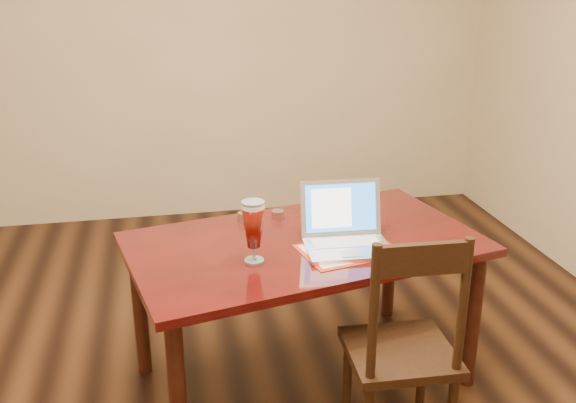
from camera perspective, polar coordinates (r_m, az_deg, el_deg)
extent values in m
cube|color=tan|center=(4.89, -8.25, 13.95)|extent=(4.50, 0.01, 2.70)
cube|color=#4A0C09|center=(2.87, 1.49, -3.83)|extent=(1.69, 1.17, 0.04)
cylinder|color=#32160C|center=(2.57, -9.76, -16.72)|extent=(0.07, 0.07, 0.68)
cylinder|color=#32160C|center=(3.11, 16.12, -10.11)|extent=(0.07, 0.07, 0.68)
cylinder|color=#32160C|center=(3.16, -13.02, -9.34)|extent=(0.07, 0.07, 0.68)
cylinder|color=#32160C|center=(3.62, 9.05, -5.08)|extent=(0.07, 0.07, 0.68)
cube|color=#AC250F|center=(2.78, 5.37, -4.34)|extent=(0.46, 0.37, 0.00)
cube|color=beige|center=(2.78, 5.37, -4.30)|extent=(0.41, 0.32, 0.00)
cube|color=silver|center=(2.77, 5.36, -4.18)|extent=(0.37, 0.27, 0.02)
cube|color=silver|center=(2.81, 5.13, -3.60)|extent=(0.30, 0.13, 0.00)
cube|color=#ACACB0|center=(2.70, 5.71, -4.62)|extent=(0.09, 0.07, 0.00)
cube|color=silver|center=(2.86, 4.71, -0.54)|extent=(0.36, 0.09, 0.24)
cube|color=blue|center=(2.85, 4.74, -0.55)|extent=(0.32, 0.07, 0.20)
cube|color=white|center=(2.84, 3.89, -0.60)|extent=(0.18, 0.06, 0.17)
cylinder|color=silver|center=(2.67, -3.03, -5.26)|extent=(0.08, 0.08, 0.01)
cylinder|color=silver|center=(2.65, -3.04, -4.60)|extent=(0.01, 0.01, 0.06)
cylinder|color=white|center=(2.57, -3.13, -0.39)|extent=(0.09, 0.09, 0.02)
cylinder|color=silver|center=(2.57, -3.14, -0.10)|extent=(0.09, 0.09, 0.01)
cylinder|color=silver|center=(3.08, -3.94, -1.33)|extent=(0.06, 0.06, 0.04)
cylinder|color=silver|center=(3.10, -0.91, -1.18)|extent=(0.06, 0.06, 0.04)
cube|color=black|center=(2.66, 9.91, -13.08)|extent=(0.43, 0.41, 0.04)
cylinder|color=black|center=(2.87, 5.29, -15.49)|extent=(0.04, 0.04, 0.41)
cylinder|color=black|center=(2.96, 11.84, -14.63)|extent=(0.04, 0.04, 0.41)
cylinder|color=black|center=(2.34, 7.61, -9.77)|extent=(0.04, 0.04, 0.54)
cylinder|color=black|center=(2.45, 15.29, -8.89)|extent=(0.04, 0.04, 0.54)
cube|color=black|center=(2.30, 11.89, -5.03)|extent=(0.34, 0.04, 0.12)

